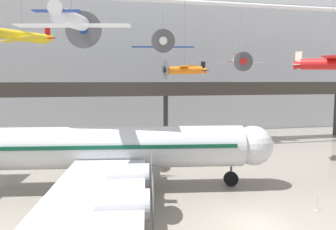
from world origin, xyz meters
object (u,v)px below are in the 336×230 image
at_px(suspended_plane_blue_trainer, 163,45).
at_px(stanchion_barrier, 317,206).
at_px(suspended_plane_silver_racer, 239,61).
at_px(suspended_plane_white_twin, 72,20).
at_px(suspended_plane_orange_highwing, 185,70).
at_px(suspended_plane_red_highwing, 330,63).
at_px(airliner_silver_main, 101,148).
at_px(suspended_plane_yellow_lowwing, 23,36).

height_order(suspended_plane_blue_trainer, stanchion_barrier, suspended_plane_blue_trainer).
bearing_deg(stanchion_barrier, suspended_plane_silver_racer, 77.62).
height_order(suspended_plane_white_twin, suspended_plane_orange_highwing, suspended_plane_white_twin).
xyz_separation_m(suspended_plane_red_highwing, stanchion_barrier, (-9.75, -11.63, -11.02)).
bearing_deg(suspended_plane_white_twin, suspended_plane_silver_racer, -37.58).
bearing_deg(suspended_plane_blue_trainer, suspended_plane_white_twin, -19.45).
xyz_separation_m(suspended_plane_white_twin, stanchion_barrier, (17.40, -7.69, -13.97)).
bearing_deg(airliner_silver_main, suspended_plane_white_twin, -154.36).
distance_m(suspended_plane_white_twin, stanchion_barrier, 23.60).
distance_m(suspended_plane_silver_racer, suspended_plane_orange_highwing, 14.91).
xyz_separation_m(airliner_silver_main, suspended_plane_red_highwing, (25.04, 3.29, 7.73)).
xyz_separation_m(suspended_plane_silver_racer, suspended_plane_orange_highwing, (-11.29, -9.58, -1.72)).
relative_size(airliner_silver_main, suspended_plane_orange_highwing, 3.52).
bearing_deg(suspended_plane_white_twin, suspended_plane_orange_highwing, -38.36).
relative_size(suspended_plane_blue_trainer, suspended_plane_yellow_lowwing, 1.11).
xyz_separation_m(suspended_plane_silver_racer, stanchion_barrier, (-5.91, -26.91, -12.12)).
bearing_deg(suspended_plane_orange_highwing, suspended_plane_red_highwing, 153.83).
height_order(airliner_silver_main, suspended_plane_blue_trainer, suspended_plane_blue_trainer).
bearing_deg(suspended_plane_red_highwing, suspended_plane_yellow_lowwing, -155.15).
bearing_deg(airliner_silver_main, suspended_plane_blue_trainer, 72.50).
distance_m(suspended_plane_red_highwing, suspended_plane_orange_highwing, 16.19).
bearing_deg(suspended_plane_white_twin, suspended_plane_yellow_lowwing, 36.04).
relative_size(airliner_silver_main, suspended_plane_white_twin, 3.74).
distance_m(suspended_plane_white_twin, suspended_plane_red_highwing, 27.60).
bearing_deg(suspended_plane_blue_trainer, suspended_plane_silver_racer, 98.62).
bearing_deg(airliner_silver_main, suspended_plane_silver_racer, 49.89).
relative_size(suspended_plane_white_twin, suspended_plane_silver_racer, 1.06).
xyz_separation_m(suspended_plane_blue_trainer, suspended_plane_orange_highwing, (0.57, -10.03, -3.91)).
relative_size(suspended_plane_white_twin, suspended_plane_red_highwing, 0.95).
distance_m(airliner_silver_main, suspended_plane_silver_racer, 29.53).
bearing_deg(stanchion_barrier, suspended_plane_yellow_lowwing, 135.47).
relative_size(suspended_plane_white_twin, stanchion_barrier, 8.76).
bearing_deg(suspended_plane_yellow_lowwing, suspended_plane_blue_trainer, 155.34).
relative_size(airliner_silver_main, suspended_plane_blue_trainer, 3.88).
bearing_deg(suspended_plane_yellow_lowwing, suspended_plane_white_twin, 77.98).
height_order(airliner_silver_main, suspended_plane_white_twin, suspended_plane_white_twin).
distance_m(suspended_plane_red_highwing, stanchion_barrier, 18.76).
bearing_deg(suspended_plane_orange_highwing, airliner_silver_main, 36.74).
bearing_deg(airliner_silver_main, stanchion_barrier, -19.96).
xyz_separation_m(suspended_plane_silver_racer, suspended_plane_yellow_lowwing, (-30.25, -2.96, 2.45)).
distance_m(suspended_plane_blue_trainer, suspended_plane_yellow_lowwing, 18.71).
height_order(suspended_plane_blue_trainer, suspended_plane_yellow_lowwing, same).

